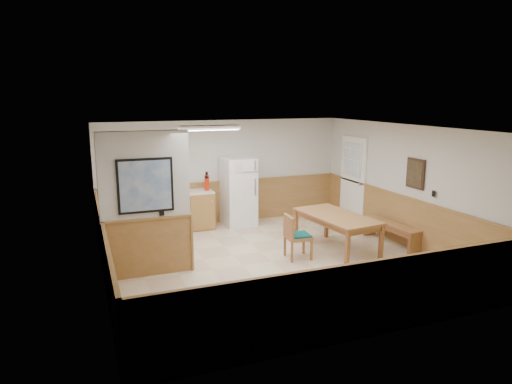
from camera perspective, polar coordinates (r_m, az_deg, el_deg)
name	(u,v)px	position (r m, az deg, el deg)	size (l,w,h in m)	color
ground	(272,261)	(8.70, 1.98, -8.67)	(6.00, 6.00, 0.00)	beige
ceiling	(273,128)	(8.17, 2.11, 7.98)	(6.00, 6.00, 0.02)	white
back_wall	(224,172)	(11.11, -4.08, 2.52)	(6.00, 0.02, 2.50)	silver
right_wall	(406,185)	(9.90, 18.21, 0.78)	(0.02, 6.00, 2.50)	silver
left_wall	(100,212)	(7.70, -18.95, -2.33)	(0.02, 6.00, 2.50)	silver
wainscot_back	(224,202)	(11.24, -3.99, -1.27)	(6.00, 0.04, 1.00)	#AD7545
wainscot_right	(403,221)	(10.05, 17.84, -3.42)	(0.04, 6.00, 1.00)	#AD7545
wainscot_left	(104,256)	(7.91, -18.44, -7.60)	(0.04, 6.00, 1.00)	#AD7545
partition_wall	(146,206)	(7.95, -13.61, -1.71)	(1.50, 0.20, 2.50)	silver
kitchen_counter	(178,211)	(10.68, -9.71, -2.34)	(2.20, 0.61, 1.00)	#A5723A
exterior_door	(353,180)	(11.42, 11.99, 1.52)	(0.07, 1.02, 2.15)	white
kitchen_window	(134,164)	(10.63, -14.96, 3.34)	(0.80, 0.04, 1.00)	white
wall_painting	(415,173)	(9.60, 19.29, 2.20)	(0.04, 0.50, 0.60)	#382116
fluorescent_fixture	(209,128)	(9.13, -5.84, 8.00)	(1.20, 0.30, 0.09)	white
refrigerator	(239,192)	(10.93, -2.19, 0.06)	(0.75, 0.74, 1.63)	white
dining_table	(337,219)	(9.19, 10.03, -3.40)	(1.11, 1.92, 0.75)	#AB7D3E
dining_bench	(391,228)	(10.01, 16.54, -4.36)	(0.42, 1.48, 0.45)	#AB7D3E
dining_chair	(294,234)	(8.73, 4.76, -5.20)	(0.67, 0.49, 0.85)	#AB7D3E
fire_extinguisher	(207,182)	(10.66, -6.16, 1.22)	(0.14, 0.14, 0.44)	red
soap_bottle	(132,191)	(10.45, -15.20, 0.13)	(0.06, 0.06, 0.20)	#178128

